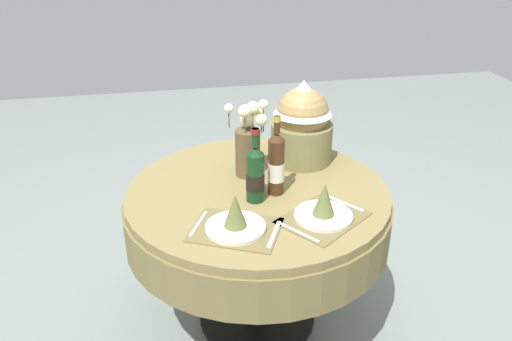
# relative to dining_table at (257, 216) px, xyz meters

# --- Properties ---
(ground) EXTENTS (8.00, 8.00, 0.00)m
(ground) POSITION_rel_dining_table_xyz_m (0.00, 0.00, -0.61)
(ground) COLOR gray
(dining_table) EXTENTS (1.21, 1.21, 0.75)m
(dining_table) POSITION_rel_dining_table_xyz_m (0.00, 0.00, 0.00)
(dining_table) COLOR olive
(dining_table) RESTS_ON ground
(place_setting_left) EXTENTS (0.42, 0.38, 0.16)m
(place_setting_left) POSITION_rel_dining_table_xyz_m (-0.15, -0.31, 0.19)
(place_setting_left) COLOR brown
(place_setting_left) RESTS_ON dining_table
(place_setting_right) EXTENTS (0.43, 0.41, 0.16)m
(place_setting_right) POSITION_rel_dining_table_xyz_m (0.21, -0.30, 0.19)
(place_setting_right) COLOR brown
(place_setting_right) RESTS_ON dining_table
(flower_vase) EXTENTS (0.19, 0.17, 0.38)m
(flower_vase) POSITION_rel_dining_table_xyz_m (-0.01, 0.16, 0.31)
(flower_vase) COLOR brown
(flower_vase) RESTS_ON dining_table
(wine_bottle_left) EXTENTS (0.08, 0.08, 0.33)m
(wine_bottle_left) POSITION_rel_dining_table_xyz_m (-0.03, -0.09, 0.27)
(wine_bottle_left) COLOR #143819
(wine_bottle_left) RESTS_ON dining_table
(wine_bottle_centre) EXTENTS (0.07, 0.07, 0.36)m
(wine_bottle_centre) POSITION_rel_dining_table_xyz_m (0.07, -0.05, 0.29)
(wine_bottle_centre) COLOR #422814
(wine_bottle_centre) RESTS_ON dining_table
(gift_tub_back_right) EXTENTS (0.30, 0.30, 0.42)m
(gift_tub_back_right) POSITION_rel_dining_table_xyz_m (0.28, 0.26, 0.36)
(gift_tub_back_right) COLOR olive
(gift_tub_back_right) RESTS_ON dining_table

